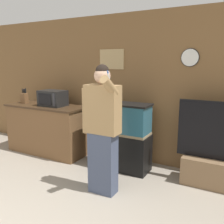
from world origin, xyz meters
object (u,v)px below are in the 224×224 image
(knife_block, at_px, (24,98))
(counter_island, at_px, (47,129))
(aquarium_on_stand, at_px, (120,136))
(microwave, at_px, (53,98))
(person_standing, at_px, (102,128))
(tv_on_stand, at_px, (223,164))

(knife_block, bearing_deg, counter_island, 3.77)
(knife_block, bearing_deg, aquarium_on_stand, 0.95)
(microwave, relative_size, aquarium_on_stand, 0.44)
(knife_block, height_order, person_standing, person_standing)
(aquarium_on_stand, bearing_deg, person_standing, -79.11)
(knife_block, distance_m, person_standing, 2.45)
(microwave, bearing_deg, aquarium_on_stand, -0.18)
(knife_block, distance_m, aquarium_on_stand, 2.21)
(counter_island, height_order, microwave, microwave)
(counter_island, relative_size, knife_block, 5.28)
(tv_on_stand, bearing_deg, knife_block, -177.82)
(microwave, height_order, tv_on_stand, microwave)
(counter_island, distance_m, microwave, 0.65)
(tv_on_stand, bearing_deg, counter_island, -178.10)
(tv_on_stand, bearing_deg, microwave, -178.07)
(aquarium_on_stand, relative_size, person_standing, 0.64)
(aquarium_on_stand, bearing_deg, knife_block, -179.05)
(aquarium_on_stand, relative_size, tv_on_stand, 0.84)
(tv_on_stand, distance_m, person_standing, 1.80)
(counter_island, xyz_separation_m, tv_on_stand, (3.20, 0.11, -0.12))
(aquarium_on_stand, bearing_deg, tv_on_stand, 3.82)
(counter_island, bearing_deg, microwave, 1.31)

